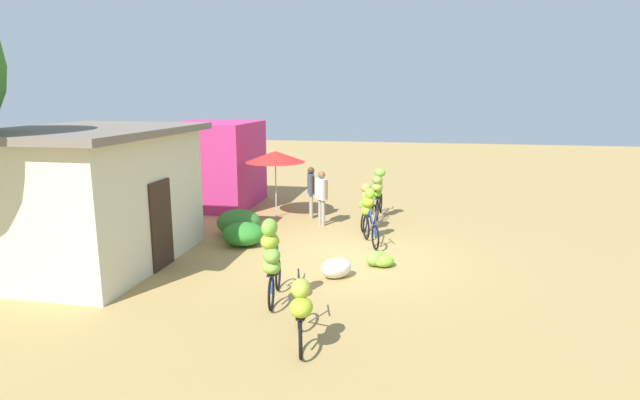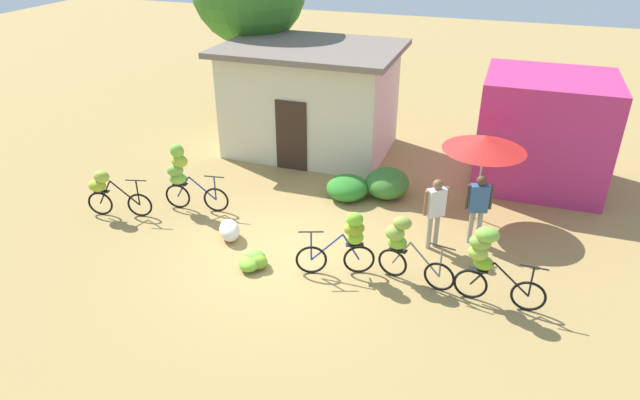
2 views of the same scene
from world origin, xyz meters
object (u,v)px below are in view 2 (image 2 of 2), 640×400
(building_low, at_px, (311,98))
(bicycle_by_shop, at_px, (403,244))
(shop_pink, at_px, (543,131))
(produce_sack, at_px, (229,230))
(bicycle_center_loaded, at_px, (348,238))
(person_bystander, at_px, (478,203))
(bicycle_near_pile, at_px, (182,173))
(market_umbrella, at_px, (485,143))
(bicycle_rightmost, at_px, (487,258))
(banana_pile_on_ground, at_px, (253,261))
(person_vendor, at_px, (435,207))
(bicycle_leftmost, at_px, (106,189))

(building_low, xyz_separation_m, bicycle_by_shop, (4.03, -5.85, -0.77))
(shop_pink, distance_m, produce_sack, 8.49)
(bicycle_center_loaded, bearing_deg, person_bystander, 41.59)
(bicycle_center_loaded, bearing_deg, bicycle_near_pile, 163.69)
(person_bystander, bearing_deg, shop_pink, 71.24)
(market_umbrella, height_order, produce_sack, market_umbrella)
(bicycle_rightmost, bearing_deg, shop_pink, 80.95)
(bicycle_near_pile, xyz_separation_m, bicycle_center_loaded, (4.57, -1.34, -0.14))
(bicycle_near_pile, bearing_deg, bicycle_rightmost, -10.74)
(bicycle_by_shop, bearing_deg, shop_pink, 65.95)
(bicycle_by_shop, bearing_deg, banana_pile_on_ground, -168.59)
(market_umbrella, height_order, banana_pile_on_ground, market_umbrella)
(shop_pink, relative_size, banana_pile_on_ground, 4.10)
(bicycle_by_shop, relative_size, bicycle_rightmost, 0.94)
(bicycle_center_loaded, bearing_deg, market_umbrella, 54.86)
(bicycle_near_pile, height_order, produce_sack, bicycle_near_pile)
(banana_pile_on_ground, bearing_deg, bicycle_near_pile, 146.40)
(bicycle_center_loaded, height_order, bicycle_rightmost, bicycle_rightmost)
(banana_pile_on_ground, bearing_deg, shop_pink, 48.57)
(building_low, xyz_separation_m, banana_pile_on_ground, (1.05, -6.45, -1.44))
(shop_pink, relative_size, produce_sack, 4.57)
(bicycle_near_pile, xyz_separation_m, bicycle_by_shop, (5.65, -1.17, -0.15))
(shop_pink, height_order, person_bystander, shop_pink)
(building_low, xyz_separation_m, produce_sack, (0.07, -5.61, -1.37))
(person_vendor, bearing_deg, bicycle_leftmost, -171.60)
(bicycle_center_loaded, height_order, person_bystander, person_bystander)
(building_low, bearing_deg, market_umbrella, -28.59)
(shop_pink, height_order, bicycle_center_loaded, shop_pink)
(bicycle_leftmost, height_order, bicycle_by_shop, bicycle_by_shop)
(bicycle_center_loaded, distance_m, banana_pile_on_ground, 2.06)
(bicycle_leftmost, xyz_separation_m, produce_sack, (3.23, -0.03, -0.48))
(produce_sack, bearing_deg, bicycle_rightmost, -4.53)
(shop_pink, xyz_separation_m, bicycle_center_loaded, (-3.58, -5.77, -0.63))
(bicycle_by_shop, height_order, produce_sack, bicycle_by_shop)
(bicycle_by_shop, xyz_separation_m, banana_pile_on_ground, (-2.98, -0.60, -0.67))
(building_low, distance_m, market_umbrella, 5.93)
(shop_pink, distance_m, bicycle_by_shop, 6.18)
(bicycle_by_shop, distance_m, produce_sack, 4.02)
(banana_pile_on_ground, bearing_deg, bicycle_leftmost, 168.30)
(shop_pink, distance_m, person_vendor, 4.74)
(bicycle_near_pile, xyz_separation_m, person_vendor, (6.04, 0.22, 0.04))
(market_umbrella, bearing_deg, person_bystander, -86.18)
(produce_sack, bearing_deg, person_vendor, 14.79)
(bicycle_leftmost, distance_m, bicycle_rightmost, 8.79)
(shop_pink, bearing_deg, bicycle_near_pile, -151.45)
(bicycle_leftmost, bearing_deg, building_low, 60.43)
(bicycle_near_pile, height_order, banana_pile_on_ground, bicycle_near_pile)
(bicycle_by_shop, height_order, person_bystander, person_bystander)
(person_vendor, bearing_deg, market_umbrella, 64.66)
(bicycle_near_pile, bearing_deg, market_umbrella, 15.18)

